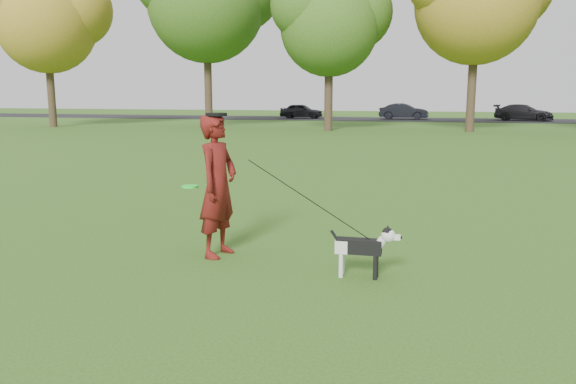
% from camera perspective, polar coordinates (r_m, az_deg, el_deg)
% --- Properties ---
extents(ground, '(120.00, 120.00, 0.00)m').
position_cam_1_polar(ground, '(7.65, 2.82, -7.06)').
color(ground, '#285116').
rests_on(ground, ground).
extents(road, '(120.00, 7.00, 0.02)m').
position_cam_1_polar(road, '(47.26, 11.80, 7.23)').
color(road, black).
rests_on(road, ground).
extents(man, '(0.60, 0.80, 1.97)m').
position_cam_1_polar(man, '(7.76, -7.14, 0.63)').
color(man, '#570C10').
rests_on(man, ground).
extents(dog, '(0.88, 0.18, 0.67)m').
position_cam_1_polar(dog, '(6.96, 7.78, -5.39)').
color(dog, black).
rests_on(dog, ground).
extents(car_left, '(3.65, 1.57, 1.23)m').
position_cam_1_polar(car_left, '(48.26, 1.37, 8.24)').
color(car_left, black).
rests_on(car_left, road).
extents(car_mid, '(4.00, 1.58, 1.30)m').
position_cam_1_polar(car_mid, '(47.23, 11.69, 8.03)').
color(car_mid, black).
rests_on(car_mid, road).
extents(car_right, '(4.67, 2.93, 1.26)m').
position_cam_1_polar(car_right, '(47.84, 22.82, 7.46)').
color(car_right, black).
rests_on(car_right, road).
extents(man_held_items, '(2.69, 0.64, 1.53)m').
position_cam_1_polar(man_held_items, '(7.16, 2.05, -0.71)').
color(man_held_items, '#20FF32').
rests_on(man_held_items, ground).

